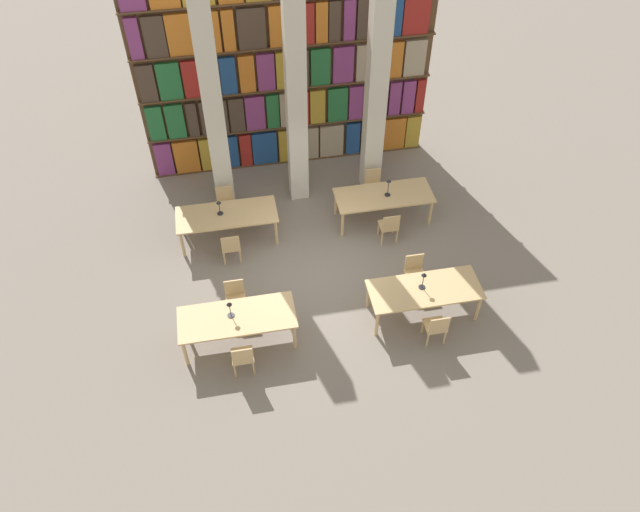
{
  "coord_description": "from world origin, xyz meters",
  "views": [
    {
      "loc": [
        -1.7,
        -9.25,
        10.41
      ],
      "look_at": [
        0.0,
        -0.15,
        0.69
      ],
      "focal_mm": 35.0,
      "sensor_mm": 36.0,
      "label": 1
    }
  ],
  "objects": [
    {
      "name": "ground_plane",
      "position": [
        0.0,
        0.0,
        0.0
      ],
      "size": [
        40.0,
        40.0,
        0.0
      ],
      "primitive_type": "plane",
      "color": "gray"
    },
    {
      "name": "bookshelf_bank",
      "position": [
        0.0,
        4.22,
        2.67
      ],
      "size": [
        7.2,
        0.35,
        5.5
      ],
      "color": "brown",
      "rests_on": "ground_plane"
    },
    {
      "name": "pillar_left",
      "position": [
        -1.84,
        2.78,
        3.0
      ],
      "size": [
        0.44,
        0.44,
        6.0
      ],
      "color": "beige",
      "rests_on": "ground_plane"
    },
    {
      "name": "pillar_center",
      "position": [
        0.0,
        2.78,
        3.0
      ],
      "size": [
        0.44,
        0.44,
        6.0
      ],
      "color": "beige",
      "rests_on": "ground_plane"
    },
    {
      "name": "pillar_right",
      "position": [
        1.84,
        2.78,
        3.0
      ],
      "size": [
        0.44,
        0.44,
        6.0
      ],
      "color": "beige",
      "rests_on": "ground_plane"
    },
    {
      "name": "reading_table_0",
      "position": [
        -1.92,
        -1.54,
        0.69
      ],
      "size": [
        2.31,
        0.93,
        0.77
      ],
      "color": "tan",
      "rests_on": "ground_plane"
    },
    {
      "name": "chair_0",
      "position": [
        -1.9,
        -2.29,
        0.46
      ],
      "size": [
        0.42,
        0.4,
        0.86
      ],
      "color": "tan",
      "rests_on": "ground_plane"
    },
    {
      "name": "chair_1",
      "position": [
        -1.9,
        -0.78,
        0.46
      ],
      "size": [
        0.42,
        0.4,
        0.86
      ],
      "rotation": [
        0.0,
        0.0,
        3.14
      ],
      "color": "tan",
      "rests_on": "ground_plane"
    },
    {
      "name": "desk_lamp_0",
      "position": [
        -2.02,
        -1.49,
        1.04
      ],
      "size": [
        0.14,
        0.14,
        0.41
      ],
      "color": "#232328",
      "rests_on": "reading_table_0"
    },
    {
      "name": "reading_table_1",
      "position": [
        1.92,
        -1.52,
        0.69
      ],
      "size": [
        2.31,
        0.93,
        0.77
      ],
      "color": "tan",
      "rests_on": "ground_plane"
    },
    {
      "name": "chair_2",
      "position": [
        1.96,
        -2.27,
        0.46
      ],
      "size": [
        0.42,
        0.4,
        0.86
      ],
      "color": "tan",
      "rests_on": "ground_plane"
    },
    {
      "name": "chair_3",
      "position": [
        1.96,
        -0.77,
        0.46
      ],
      "size": [
        0.42,
        0.4,
        0.86
      ],
      "rotation": [
        0.0,
        0.0,
        3.14
      ],
      "color": "tan",
      "rests_on": "ground_plane"
    },
    {
      "name": "desk_lamp_1",
      "position": [
        1.87,
        -1.47,
        1.06
      ],
      "size": [
        0.14,
        0.14,
        0.43
      ],
      "color": "#232328",
      "rests_on": "reading_table_1"
    },
    {
      "name": "reading_table_2",
      "position": [
        -1.87,
        1.48,
        0.69
      ],
      "size": [
        2.31,
        0.93,
        0.77
      ],
      "color": "tan",
      "rests_on": "ground_plane"
    },
    {
      "name": "chair_4",
      "position": [
        -1.87,
        0.73,
        0.46
      ],
      "size": [
        0.42,
        0.4,
        0.86
      ],
      "color": "tan",
      "rests_on": "ground_plane"
    },
    {
      "name": "chair_5",
      "position": [
        -1.87,
        2.23,
        0.46
      ],
      "size": [
        0.42,
        0.4,
        0.86
      ],
      "rotation": [
        0.0,
        0.0,
        3.14
      ],
      "color": "tan",
      "rests_on": "ground_plane"
    },
    {
      "name": "desk_lamp_2",
      "position": [
        -2.01,
        1.52,
        1.02
      ],
      "size": [
        0.14,
        0.14,
        0.39
      ],
      "color": "#232328",
      "rests_on": "reading_table_2"
    },
    {
      "name": "reading_table_3",
      "position": [
        1.84,
        1.47,
        0.69
      ],
      "size": [
        2.31,
        0.93,
        0.77
      ],
      "color": "tan",
      "rests_on": "ground_plane"
    },
    {
      "name": "chair_6",
      "position": [
        1.79,
        0.72,
        0.46
      ],
      "size": [
        0.42,
        0.4,
        0.86
      ],
      "color": "tan",
      "rests_on": "ground_plane"
    },
    {
      "name": "chair_7",
      "position": [
        1.79,
        2.22,
        0.46
      ],
      "size": [
        0.42,
        0.4,
        0.86
      ],
      "rotation": [
        0.0,
        0.0,
        3.14
      ],
      "color": "tan",
      "rests_on": "ground_plane"
    },
    {
      "name": "desk_lamp_3",
      "position": [
        1.92,
        1.45,
        1.09
      ],
      "size": [
        0.14,
        0.14,
        0.48
      ],
      "color": "#232328",
      "rests_on": "reading_table_3"
    }
  ]
}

